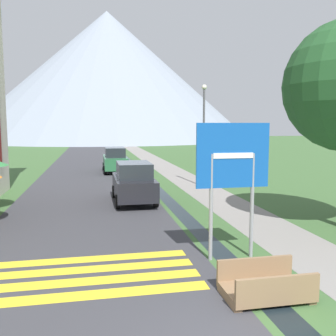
% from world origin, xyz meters
% --- Properties ---
extents(ground_plane, '(160.00, 160.00, 0.00)m').
position_xyz_m(ground_plane, '(0.00, 20.00, 0.00)').
color(ground_plane, '#3D6033').
extents(road, '(6.40, 60.00, 0.01)m').
position_xyz_m(road, '(-2.50, 30.00, 0.00)').
color(road, '#38383D').
rests_on(road, ground_plane).
extents(footpath, '(2.20, 60.00, 0.01)m').
position_xyz_m(footpath, '(3.60, 30.00, 0.00)').
color(footpath, gray).
rests_on(footpath, ground_plane).
extents(drainage_channel, '(0.60, 60.00, 0.00)m').
position_xyz_m(drainage_channel, '(1.20, 30.00, 0.00)').
color(drainage_channel, black).
rests_on(drainage_channel, ground_plane).
extents(crosswalk_marking, '(5.44, 2.54, 0.01)m').
position_xyz_m(crosswalk_marking, '(-2.50, 3.75, 0.01)').
color(crosswalk_marking, yellow).
rests_on(crosswalk_marking, ground_plane).
extents(mountain_distant, '(67.29, 67.29, 29.99)m').
position_xyz_m(mountain_distant, '(1.74, 87.73, 15.00)').
color(mountain_distant, gray).
rests_on(mountain_distant, ground_plane).
extents(road_sign, '(1.93, 0.11, 3.53)m').
position_xyz_m(road_sign, '(1.32, 4.16, 2.37)').
color(road_sign, gray).
rests_on(road_sign, ground_plane).
extents(footbridge, '(1.70, 1.10, 0.65)m').
position_xyz_m(footbridge, '(1.20, 1.92, 0.23)').
color(footbridge, '#846647').
rests_on(footbridge, ground_plane).
extents(parked_car_near, '(1.79, 3.85, 1.82)m').
position_xyz_m(parked_car_near, '(-0.40, 11.70, 0.91)').
color(parked_car_near, black).
rests_on(parked_car_near, ground_plane).
extents(parked_car_far, '(1.72, 4.29, 1.82)m').
position_xyz_m(parked_car_far, '(-0.59, 22.78, 0.91)').
color(parked_car_far, '#28663D').
rests_on(parked_car_far, ground_plane).
extents(streetlamp, '(0.28, 0.28, 5.65)m').
position_xyz_m(streetlamp, '(3.90, 15.24, 3.32)').
color(streetlamp, '#515156').
rests_on(streetlamp, ground_plane).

